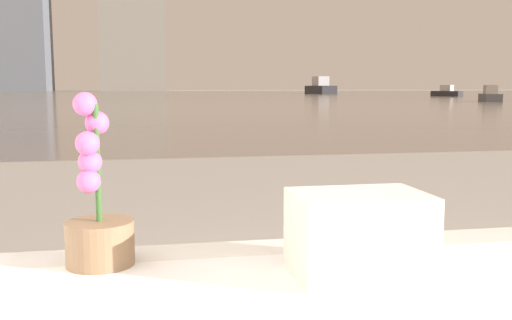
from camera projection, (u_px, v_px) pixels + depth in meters
name	position (u px, v px, depth m)	size (l,w,h in m)	color
potted_orchid	(98.00, 218.00, 1.15)	(0.14, 0.14, 0.35)	#8C6B4C
towel_stack	(359.00, 234.00, 1.09)	(0.25, 0.18, 0.16)	silver
harbor_water	(151.00, 95.00, 60.80)	(180.00, 110.00, 0.01)	gray
harbor_boat_0	(490.00, 96.00, 34.15)	(1.84, 2.79, 0.99)	#4C4C51
harbor_boat_3	(320.00, 88.00, 70.79)	(2.54, 5.89, 2.14)	#2D2D33
harbor_boat_5	(447.00, 92.00, 52.96)	(2.28, 2.86, 1.04)	#2D2D33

